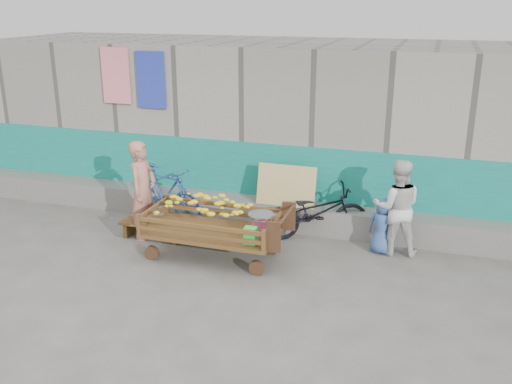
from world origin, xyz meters
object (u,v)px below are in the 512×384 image
(bicycle_dark, at_px, (316,212))
(bicycle_blue, at_px, (165,193))
(woman, at_px, (397,207))
(child, at_px, (382,226))
(vendor_man, at_px, (143,190))
(bench, at_px, (153,227))
(banana_cart, at_px, (209,218))

(bicycle_dark, distance_m, bicycle_blue, 2.72)
(woman, distance_m, bicycle_blue, 4.01)
(child, relative_size, bicycle_dark, 0.52)
(child, distance_m, bicycle_blue, 3.81)
(vendor_man, height_order, child, vendor_man)
(vendor_man, relative_size, bicycle_blue, 0.98)
(bicycle_dark, height_order, bicycle_blue, bicycle_blue)
(bench, bearing_deg, bicycle_blue, 101.50)
(vendor_man, relative_size, bicycle_dark, 0.95)
(bench, xyz_separation_m, bicycle_dark, (2.55, 0.84, 0.25))
(bicycle_dark, relative_size, bicycle_blue, 1.04)
(banana_cart, bearing_deg, woman, 20.76)
(vendor_man, distance_m, bicycle_dark, 2.85)
(bench, distance_m, bicycle_blue, 0.89)
(child, height_order, bicycle_blue, bicycle_blue)
(woman, xyz_separation_m, child, (-0.20, -0.05, -0.31))
(banana_cart, xyz_separation_m, bicycle_blue, (-1.33, 1.19, -0.14))
(vendor_man, bearing_deg, woman, -79.60)
(child, xyz_separation_m, bicycle_dark, (-1.08, 0.25, 0.01))
(bench, relative_size, woman, 0.73)
(bicycle_blue, bearing_deg, bench, -150.40)
(woman, xyz_separation_m, bicycle_dark, (-1.28, 0.20, -0.30))
(bench, height_order, child, child)
(bench, bearing_deg, bicycle_dark, 18.30)
(child, xyz_separation_m, bicycle_blue, (-3.80, 0.23, 0.05))
(child, relative_size, bicycle_blue, 0.54)
(bench, xyz_separation_m, bicycle_blue, (-0.17, 0.82, 0.30))
(bicycle_blue, bearing_deg, banana_cart, -113.81)
(banana_cart, distance_m, woman, 2.86)
(woman, bearing_deg, banana_cart, 11.07)
(woman, bearing_deg, bicycle_dark, -18.49)
(vendor_man, height_order, woman, vendor_man)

